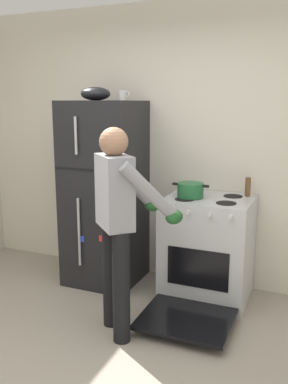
% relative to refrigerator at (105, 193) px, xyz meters
% --- Properties ---
extents(ground, '(8.00, 8.00, 0.00)m').
position_rel_refrigerator_xyz_m(ground, '(0.54, -1.57, -0.89)').
color(ground, '#9E9384').
extents(kitchen_wall_back, '(6.00, 0.10, 2.70)m').
position_rel_refrigerator_xyz_m(kitchen_wall_back, '(0.54, 0.38, 0.46)').
color(kitchen_wall_back, silver).
rests_on(kitchen_wall_back, ground).
extents(refrigerator, '(0.68, 0.72, 1.79)m').
position_rel_refrigerator_xyz_m(refrigerator, '(0.00, 0.00, 0.00)').
color(refrigerator, black).
rests_on(refrigerator, ground).
extents(stove_range, '(0.76, 1.24, 0.95)m').
position_rel_refrigerator_xyz_m(stove_range, '(1.05, -0.02, -0.43)').
color(stove_range, silver).
rests_on(stove_range, ground).
extents(person_cook, '(0.68, 0.71, 1.60)m').
position_rel_refrigerator_xyz_m(person_cook, '(0.58, -0.86, 0.06)').
color(person_cook, black).
rests_on(person_cook, ground).
extents(red_pot, '(0.33, 0.23, 0.13)m').
position_rel_refrigerator_xyz_m(red_pot, '(0.89, -0.05, 0.12)').
color(red_pot, '#236638').
rests_on(red_pot, stove_range).
extents(coffee_mug, '(0.11, 0.08, 0.10)m').
position_rel_refrigerator_xyz_m(coffee_mug, '(0.18, 0.05, 0.94)').
color(coffee_mug, silver).
rests_on(coffee_mug, refrigerator).
extents(pepper_mill, '(0.05, 0.05, 0.17)m').
position_rel_refrigerator_xyz_m(pepper_mill, '(1.35, 0.20, 0.14)').
color(pepper_mill, brown).
rests_on(pepper_mill, stove_range).
extents(mixing_bowl, '(0.28, 0.28, 0.13)m').
position_rel_refrigerator_xyz_m(mixing_bowl, '(-0.08, 0.00, 0.96)').
color(mixing_bowl, black).
rests_on(mixing_bowl, refrigerator).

